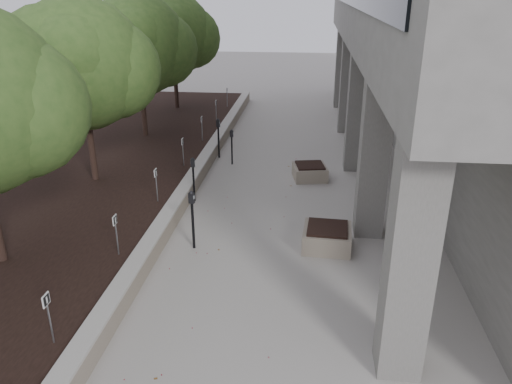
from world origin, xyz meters
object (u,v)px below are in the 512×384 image
at_px(parking_meter_3, 194,180).
at_px(parking_meter_4, 219,138).
at_px(parking_meter_2, 193,220).
at_px(parking_meter_5, 232,147).
at_px(crabapple_tree_4, 140,67).
at_px(planter_front, 327,237).
at_px(planter_back, 310,171).
at_px(crabapple_tree_5, 174,51).
at_px(crabapple_tree_3, 84,92).

bearing_deg(parking_meter_3, parking_meter_4, 86.19).
height_order(parking_meter_2, parking_meter_5, parking_meter_2).
xyz_separation_m(crabapple_tree_4, parking_meter_5, (3.86, -2.03, -2.47)).
relative_size(parking_meter_3, planter_front, 1.18).
distance_m(parking_meter_3, planter_back, 4.13).
height_order(parking_meter_2, planter_front, parking_meter_2).
distance_m(crabapple_tree_5, parking_meter_5, 8.39).
height_order(crabapple_tree_5, parking_meter_5, crabapple_tree_5).
xyz_separation_m(crabapple_tree_3, crabapple_tree_4, (0.00, 5.00, 0.00)).
height_order(parking_meter_3, parking_meter_4, parking_meter_4).
distance_m(parking_meter_3, parking_meter_5, 3.50).
xyz_separation_m(parking_meter_2, planter_front, (3.25, 0.41, -0.49)).
height_order(planter_front, planter_back, planter_front).
bearing_deg(parking_meter_2, crabapple_tree_5, 122.81).
height_order(crabapple_tree_4, parking_meter_5, crabapple_tree_4).
height_order(parking_meter_4, planter_back, parking_meter_4).
bearing_deg(parking_meter_4, parking_meter_5, -38.01).
height_order(crabapple_tree_5, parking_meter_3, crabapple_tree_5).
distance_m(crabapple_tree_3, planter_front, 8.21).
bearing_deg(planter_front, parking_meter_4, 120.58).
height_order(parking_meter_2, planter_back, parking_meter_2).
bearing_deg(crabapple_tree_4, parking_meter_2, -64.95).
bearing_deg(crabapple_tree_3, planter_back, 15.22).
height_order(crabapple_tree_3, planter_back, crabapple_tree_3).
relative_size(crabapple_tree_4, parking_meter_2, 3.59).
bearing_deg(crabapple_tree_4, planter_front, -47.93).
bearing_deg(parking_meter_2, planter_back, 78.04).
height_order(parking_meter_4, planter_front, parking_meter_4).
xyz_separation_m(crabapple_tree_3, parking_meter_3, (3.25, -0.47, -2.44)).
relative_size(crabapple_tree_3, planter_back, 5.10).
distance_m(crabapple_tree_5, parking_meter_3, 11.23).
bearing_deg(planter_front, crabapple_tree_5, 118.94).
height_order(crabapple_tree_4, parking_meter_2, crabapple_tree_4).
xyz_separation_m(parking_meter_3, parking_meter_5, (0.61, 3.44, -0.04)).
bearing_deg(planter_back, parking_meter_4, 151.52).
bearing_deg(crabapple_tree_3, parking_meter_3, -8.21).
xyz_separation_m(crabapple_tree_3, planter_back, (6.67, 1.81, -2.87)).
bearing_deg(crabapple_tree_5, parking_meter_5, -61.23).
distance_m(crabapple_tree_3, parking_meter_2, 5.63).
distance_m(crabapple_tree_4, planter_back, 7.93).
relative_size(parking_meter_4, planter_back, 1.41).
height_order(crabapple_tree_3, crabapple_tree_5, same).
bearing_deg(parking_meter_2, parking_meter_4, 111.74).
height_order(parking_meter_3, planter_front, parking_meter_3).
bearing_deg(crabapple_tree_5, crabapple_tree_3, -90.00).
bearing_deg(crabapple_tree_5, crabapple_tree_4, -90.00).
bearing_deg(planter_back, parking_meter_2, -118.51).
bearing_deg(planter_back, crabapple_tree_3, -164.78).
xyz_separation_m(crabapple_tree_5, parking_meter_5, (3.86, -7.03, -2.47)).
height_order(crabapple_tree_3, parking_meter_3, crabapple_tree_3).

